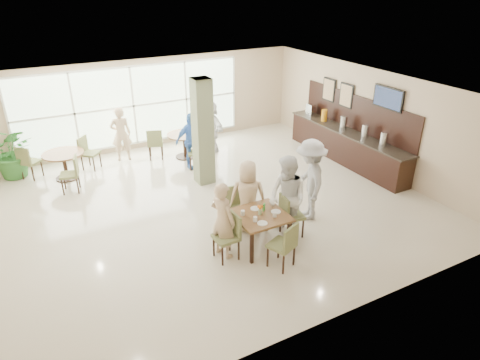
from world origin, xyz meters
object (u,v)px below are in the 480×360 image
round_table_right (184,140)px  potted_plant (13,152)px  adult_standing (121,134)px  buffet_counter (346,143)px  teen_far (248,197)px  teen_left (223,220)px  teen_standing (310,180)px  teen_right (287,198)px  adult_a (191,141)px  round_table_left (64,159)px  main_table (260,218)px  adult_b (210,126)px

round_table_right → potted_plant: potted_plant is taller
adult_standing → buffet_counter: bearing=159.3°
round_table_right → adult_standing: adult_standing is taller
teen_far → teen_left: bearing=59.1°
teen_far → teen_standing: size_ratio=0.85×
potted_plant → teen_right: bearing=-51.0°
buffet_counter → adult_a: (-4.22, 1.74, 0.26)m
adult_standing → teen_far: bearing=113.4°
buffet_counter → round_table_right: bearing=148.2°
buffet_counter → adult_a: size_ratio=2.90×
teen_right → adult_a: teen_right is taller
buffet_counter → teen_right: bearing=-146.2°
round_table_right → teen_standing: 4.86m
teen_left → buffet_counter: bearing=-85.8°
round_table_left → potted_plant: size_ratio=0.74×
round_table_right → round_table_left: bearing=178.1°
teen_standing → adult_a: 4.10m
teen_left → adult_a: bearing=-36.0°
main_table → adult_a: size_ratio=0.63×
teen_left → adult_a: 4.45m
potted_plant → adult_b: bearing=-7.9°
teen_standing → main_table: bearing=-48.7°
round_table_left → potted_plant: 1.42m
teen_left → teen_far: 1.08m
round_table_right → teen_left: 5.26m
main_table → teen_right: size_ratio=0.57×
teen_far → adult_standing: (-1.40, 5.20, 0.01)m
buffet_counter → adult_a: bearing=157.6°
round_table_right → adult_standing: (-1.72, 0.69, 0.25)m
adult_standing → teen_left: bearing=103.3°
adult_standing → round_table_left: bearing=26.7°
teen_left → adult_standing: size_ratio=0.97×
teen_far → adult_b: (1.25, 4.63, -0.00)m
adult_a → adult_b: size_ratio=1.01×
teen_right → adult_standing: bearing=-167.9°
adult_standing → teen_right: bearing=117.2°
adult_standing → teen_standing: bearing=126.3°
round_table_right → teen_standing: bearing=-76.4°
round_table_right → adult_b: bearing=7.3°
adult_b → teen_standing: bearing=-10.3°
buffet_counter → adult_standing: bearing=151.0°
main_table → potted_plant: bearing=124.5°
teen_right → adult_standing: teen_right is taller
main_table → buffet_counter: buffet_counter is taller
buffet_counter → teen_far: buffet_counter is taller
teen_far → teen_right: bearing=158.7°
main_table → teen_far: size_ratio=0.64×
teen_right → teen_standing: 0.97m
round_table_left → teen_far: (3.12, -4.62, 0.23)m
round_table_left → round_table_right: (3.44, -0.11, -0.01)m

